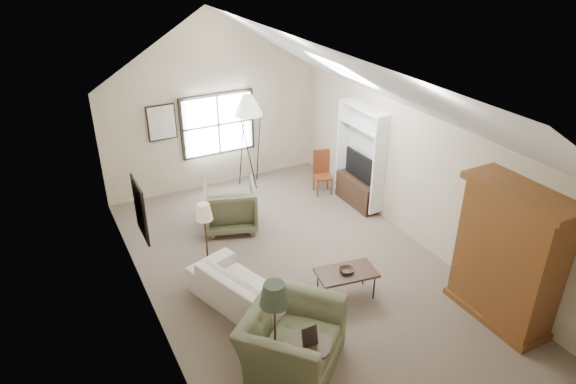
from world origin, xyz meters
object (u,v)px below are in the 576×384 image
armchair_near (292,339)px  side_chair (323,173)px  armchair_far (230,206)px  armoire (509,256)px  side_table (309,361)px  sofa (253,292)px  coffee_table (346,284)px

armchair_near → side_chair: bearing=13.1°
armchair_near → armchair_far: bearing=39.4°
armoire → side_table: size_ratio=3.88×
armoire → sofa: 3.86m
armoire → side_chair: armoire is taller
armoire → side_chair: size_ratio=2.22×
armchair_near → side_table: bearing=-114.1°
armchair_far → side_table: bearing=101.2°
armoire → side_table: (-3.19, 0.28, -0.82)m
sofa → side_table: bearing=164.5°
coffee_table → side_table: side_table is taller
side_table → sofa: bearing=93.6°
side_table → armchair_far: bearing=82.4°
armchair_near → side_chair: (3.05, 4.22, 0.06)m
sofa → armchair_far: armchair_far is taller
coffee_table → sofa: bearing=164.4°
side_table → armchair_near: bearing=106.9°
armoire → armchair_near: bearing=169.7°
sofa → coffee_table: size_ratio=2.37×
armchair_near → armoire: bearing=-51.2°
side_table → side_chair: side_chair is taller
side_table → side_chair: 5.42m
armchair_near → side_table: 0.36m
armoire → side_table: bearing=175.0°
armoire → armchair_far: 5.16m
armoire → coffee_table: bearing=141.1°
armchair_near → armchair_far: armchair_far is taller
armoire → sofa: bearing=150.3°
armchair_far → armchair_near: bearing=99.1°
armoire → coffee_table: 2.49m
armchair_far → coffee_table: 3.04m
side_table → side_chair: size_ratio=0.57×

